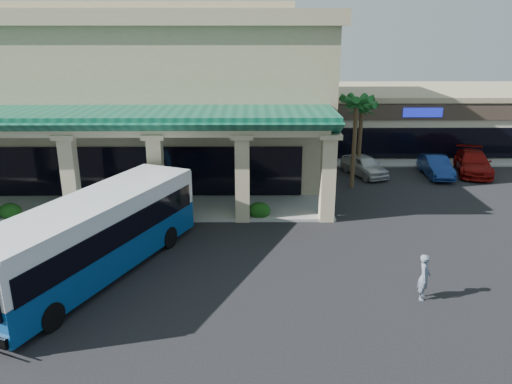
{
  "coord_description": "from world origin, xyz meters",
  "views": [
    {
      "loc": [
        1.99,
        -19.9,
        9.8
      ],
      "look_at": [
        2.2,
        3.36,
        2.2
      ],
      "focal_mm": 35.0,
      "sensor_mm": 36.0,
      "label": 1
    }
  ],
  "objects_px": {
    "transit_bus": "(95,238)",
    "car_red": "(473,163)",
    "car_white": "(436,166)",
    "pedestrian": "(424,277)",
    "car_silver": "(364,165)"
  },
  "relations": [
    {
      "from": "transit_bus",
      "to": "car_red",
      "type": "height_order",
      "value": "transit_bus"
    },
    {
      "from": "car_white",
      "to": "pedestrian",
      "type": "bearing_deg",
      "value": -108.29
    },
    {
      "from": "pedestrian",
      "to": "car_white",
      "type": "relative_size",
      "value": 0.42
    },
    {
      "from": "car_silver",
      "to": "car_red",
      "type": "bearing_deg",
      "value": -17.16
    },
    {
      "from": "transit_bus",
      "to": "pedestrian",
      "type": "distance_m",
      "value": 13.12
    },
    {
      "from": "car_silver",
      "to": "car_white",
      "type": "distance_m",
      "value": 4.95
    },
    {
      "from": "pedestrian",
      "to": "car_silver",
      "type": "relative_size",
      "value": 0.43
    },
    {
      "from": "car_silver",
      "to": "car_red",
      "type": "height_order",
      "value": "car_red"
    },
    {
      "from": "pedestrian",
      "to": "car_red",
      "type": "relative_size",
      "value": 0.34
    },
    {
      "from": "pedestrian",
      "to": "car_white",
      "type": "xyz_separation_m",
      "value": [
        6.34,
        16.62,
        -0.2
      ]
    },
    {
      "from": "transit_bus",
      "to": "car_silver",
      "type": "xyz_separation_m",
      "value": [
        14.33,
        14.82,
        -0.93
      ]
    },
    {
      "from": "car_red",
      "to": "pedestrian",
      "type": "bearing_deg",
      "value": -103.19
    },
    {
      "from": "pedestrian",
      "to": "car_red",
      "type": "bearing_deg",
      "value": -5.33
    },
    {
      "from": "car_white",
      "to": "car_red",
      "type": "relative_size",
      "value": 0.8
    },
    {
      "from": "pedestrian",
      "to": "car_silver",
      "type": "xyz_separation_m",
      "value": [
        1.4,
        16.89,
        -0.18
      ]
    }
  ]
}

